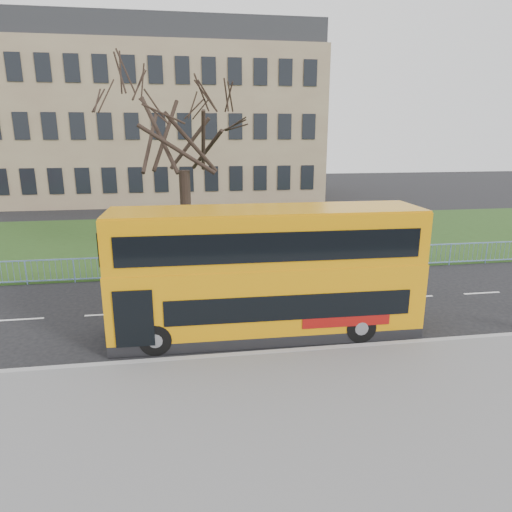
# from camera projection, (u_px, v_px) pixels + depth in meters

# --- Properties ---
(ground) EXTENTS (120.00, 120.00, 0.00)m
(ground) POSITION_uv_depth(u_px,v_px,m) (282.00, 332.00, 15.18)
(ground) COLOR black
(ground) RESTS_ON ground
(pavement) EXTENTS (80.00, 10.50, 0.12)m
(pavement) POSITION_uv_depth(u_px,v_px,m) (356.00, 476.00, 8.72)
(pavement) COLOR slate
(pavement) RESTS_ON ground
(kerb) EXTENTS (80.00, 0.20, 0.14)m
(kerb) POSITION_uv_depth(u_px,v_px,m) (293.00, 352.00, 13.68)
(kerb) COLOR gray
(kerb) RESTS_ON ground
(grass_verge) EXTENTS (80.00, 15.40, 0.08)m
(grass_verge) POSITION_uv_depth(u_px,v_px,m) (235.00, 238.00, 28.81)
(grass_verge) COLOR #243D16
(grass_verge) RESTS_ON ground
(guard_railing) EXTENTS (40.00, 0.12, 1.10)m
(guard_railing) POSITION_uv_depth(u_px,v_px,m) (253.00, 263.00, 21.33)
(guard_railing) COLOR #769AD2
(guard_railing) RESTS_ON ground
(bare_tree) EXTENTS (7.53, 7.53, 10.76)m
(bare_tree) POSITION_uv_depth(u_px,v_px,m) (184.00, 153.00, 22.85)
(bare_tree) COLOR black
(bare_tree) RESTS_ON grass_verge
(civic_building) EXTENTS (30.00, 15.00, 14.00)m
(civic_building) POSITION_uv_depth(u_px,v_px,m) (162.00, 127.00, 46.00)
(civic_building) COLOR #886E56
(civic_building) RESTS_ON ground
(yellow_bus) EXTENTS (9.84, 2.51, 4.11)m
(yellow_bus) POSITION_uv_depth(u_px,v_px,m) (266.00, 269.00, 14.56)
(yellow_bus) COLOR orange
(yellow_bus) RESTS_ON ground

